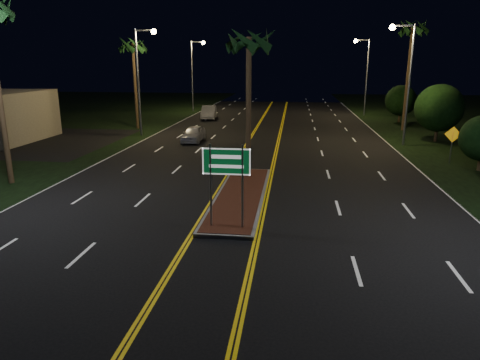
% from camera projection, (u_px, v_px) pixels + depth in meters
% --- Properties ---
extents(ground, '(120.00, 120.00, 0.00)m').
position_uv_depth(ground, '(214.00, 262.00, 13.77)').
color(ground, black).
rests_on(ground, ground).
extents(median_island, '(2.25, 10.25, 0.17)m').
position_uv_depth(median_island, '(240.00, 195.00, 20.44)').
color(median_island, gray).
rests_on(median_island, ground).
extents(highway_sign, '(1.80, 0.08, 3.20)m').
position_uv_depth(highway_sign, '(226.00, 169.00, 15.81)').
color(highway_sign, gray).
rests_on(highway_sign, ground).
extents(streetlight_left_mid, '(1.91, 0.44, 9.00)m').
position_uv_depth(streetlight_left_mid, '(142.00, 70.00, 36.52)').
color(streetlight_left_mid, gray).
rests_on(streetlight_left_mid, ground).
extents(streetlight_left_far, '(1.91, 0.44, 9.00)m').
position_uv_depth(streetlight_left_far, '(195.00, 68.00, 55.66)').
color(streetlight_left_far, gray).
rests_on(streetlight_left_far, ground).
extents(streetlight_right_mid, '(1.91, 0.44, 9.00)m').
position_uv_depth(streetlight_right_mid, '(405.00, 71.00, 32.06)').
color(streetlight_right_mid, gray).
rests_on(streetlight_right_mid, ground).
extents(streetlight_right_far, '(1.91, 0.44, 9.00)m').
position_uv_depth(streetlight_right_far, '(364.00, 68.00, 51.20)').
color(streetlight_right_far, gray).
rests_on(streetlight_right_far, ground).
extents(palm_median, '(2.40, 2.40, 8.30)m').
position_uv_depth(palm_median, '(249.00, 41.00, 21.90)').
color(palm_median, '#382819').
rests_on(palm_median, ground).
extents(palm_left_far, '(2.40, 2.40, 8.80)m').
position_uv_depth(palm_left_far, '(133.00, 46.00, 40.06)').
color(palm_left_far, '#382819').
rests_on(palm_left_far, ground).
extents(palm_right_far, '(2.40, 2.40, 10.30)m').
position_uv_depth(palm_right_far, '(413.00, 29.00, 38.53)').
color(palm_right_far, '#382819').
rests_on(palm_right_far, ground).
extents(shrub_mid, '(3.78, 3.78, 4.62)m').
position_uv_depth(shrub_mid, '(439.00, 108.00, 34.34)').
color(shrub_mid, '#382819').
rests_on(shrub_mid, ground).
extents(shrub_far, '(3.24, 3.24, 3.96)m').
position_uv_depth(shrub_far, '(401.00, 100.00, 45.95)').
color(shrub_far, '#382819').
rests_on(shrub_far, ground).
extents(car_near, '(1.94, 4.45, 1.48)m').
position_uv_depth(car_near, '(193.00, 133.00, 34.87)').
color(car_near, '#B2B2B8').
rests_on(car_near, ground).
extents(car_far, '(2.81, 5.39, 1.72)m').
position_uv_depth(car_far, '(209.00, 111.00, 49.21)').
color(car_far, '#B6B7C0').
rests_on(car_far, ground).
extents(warning_sign, '(0.94, 0.40, 2.39)m').
position_uv_depth(warning_sign, '(452.00, 140.00, 26.87)').
color(warning_sign, gray).
rests_on(warning_sign, ground).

